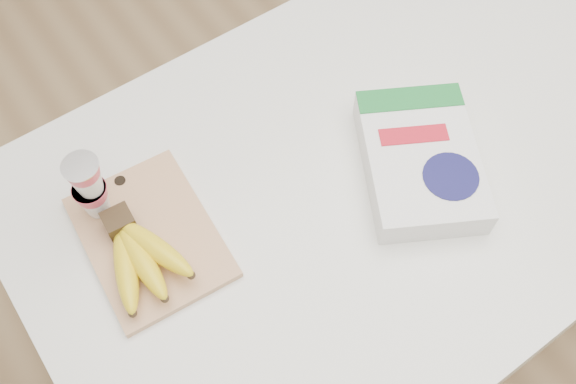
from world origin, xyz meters
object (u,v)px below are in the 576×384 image
object	(u,v)px
cutting_board	(150,237)
yogurt_stack	(89,187)
cereal_box	(420,160)
bananas	(139,255)
table	(346,268)

from	to	relation	value
cutting_board	yogurt_stack	size ratio (longest dim) A/B	2.02
cutting_board	cereal_box	world-z (taller)	cereal_box
bananas	cereal_box	xyz separation A→B (m)	(0.50, -0.12, -0.01)
table	cutting_board	size ratio (longest dim) A/B	4.49
cutting_board	yogurt_stack	distance (m)	0.13
table	cereal_box	bearing A→B (deg)	-41.31
table	cutting_board	xyz separation A→B (m)	(-0.40, 0.10, 0.48)
table	bananas	size ratio (longest dim) A/B	6.55
cutting_board	cereal_box	bearing A→B (deg)	-14.04
cutting_board	cereal_box	xyz separation A→B (m)	(0.47, -0.16, 0.02)
cutting_board	bananas	world-z (taller)	bananas
bananas	yogurt_stack	world-z (taller)	yogurt_stack
cutting_board	bananas	distance (m)	0.06
bananas	table	bearing A→B (deg)	-7.97
table	yogurt_stack	distance (m)	0.74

